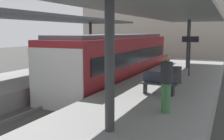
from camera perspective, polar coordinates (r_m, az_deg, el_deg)
The scene contains 14 objects.
ground_plane at distance 12.78m, azimuth -6.68°, elevation -7.33°, with size 80.00×80.00×0.00m, color #383835.
platform_left at distance 14.94m, azimuth -19.29°, elevation -3.48°, with size 4.40×28.00×1.00m, color gray.
platform_right at distance 11.21m, azimuth 10.26°, elevation -6.98°, with size 4.40×28.00×1.00m, color gray.
track_ballast at distance 12.75m, azimuth -6.68°, elevation -6.89°, with size 3.20×28.00×0.20m, color #4C4742.
rail_near_side at distance 13.08m, azimuth -9.41°, elevation -5.78°, with size 0.08×28.00×0.14m, color slate.
rail_far_side at distance 12.36m, azimuth -3.82°, elevation -6.53°, with size 0.08×28.00×0.14m, color slate.
commuter_train at distance 16.35m, azimuth 1.32°, elevation 2.33°, with size 2.78×13.04×3.10m.
canopy_left at distance 15.71m, azimuth -16.37°, elevation 10.98°, with size 4.18×21.00×3.38m.
canopy_right at distance 12.21m, azimuth 12.41°, elevation 12.23°, with size 4.18×21.00×3.43m.
platform_bench at distance 10.38m, azimuth 10.37°, elevation -2.75°, with size 1.40×0.41×0.86m.
platform_sign at distance 14.98m, azimuth 16.78°, elevation 4.87°, with size 0.90×0.08×2.21m.
litter_bin at distance 12.81m, azimuth 14.06°, elevation -1.06°, with size 0.44×0.44×0.80m, color #2D2D30.
passenger_near_bench at distance 7.97m, azimuth 11.84°, elevation -2.75°, with size 0.36×0.36×1.78m.
station_building_backdrop at distance 31.46m, azimuth 11.08°, elevation 11.93°, with size 18.00×6.00×11.00m, color #A89E8E.
Camera 1 is at (6.43, -10.50, 3.43)m, focal length 41.56 mm.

